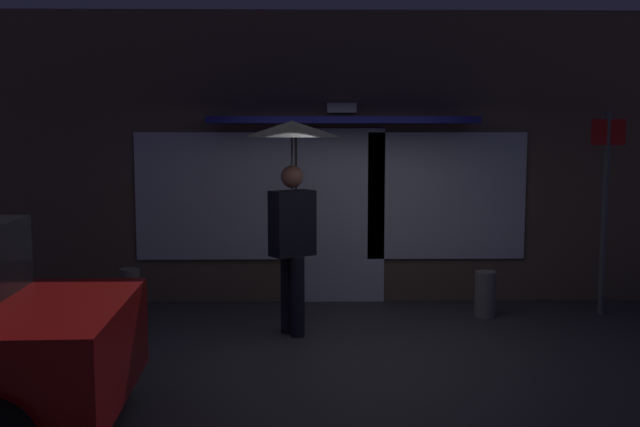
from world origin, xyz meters
The scene contains 6 objects.
ground_plane centered at (0.00, 0.00, 0.00)m, with size 18.00×18.00×0.00m, color #38353A.
building_facade centered at (0.00, 2.34, 1.82)m, with size 9.97×1.00×3.65m.
person_with_umbrella centered at (-0.59, 0.63, 1.70)m, with size 1.03×1.03×2.28m.
street_sign_post centered at (3.06, 1.45, 1.36)m, with size 0.40×0.07×2.41m.
sidewalk_bollard centered at (1.66, 1.35, 0.27)m, with size 0.24×0.24×0.54m, color slate.
sidewalk_bollard_2 centered at (-2.48, 1.32, 0.29)m, with size 0.23×0.23×0.59m, color slate.
Camera 1 is at (-0.44, -7.32, 2.20)m, focal length 42.64 mm.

